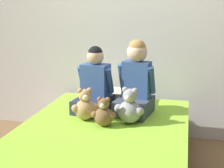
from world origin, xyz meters
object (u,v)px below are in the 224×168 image
child_on_right (136,83)px  bed (100,158)px  teddy_bear_held_by_right_child (130,108)px  teddy_bear_between_children (104,114)px  child_on_left (95,85)px  teddy_bear_held_by_left_child (85,106)px  pillow_at_headboard (121,96)px

child_on_right → bed: bearing=-102.3°
teddy_bear_held_by_right_child → teddy_bear_between_children: size_ratio=1.25×
teddy_bear_held_by_right_child → teddy_bear_between_children: 0.22m
child_on_left → teddy_bear_between_children: 0.44m
teddy_bear_held_by_left_child → teddy_bear_held_by_right_child: 0.38m
teddy_bear_held_by_left_child → pillow_at_headboard: bearing=47.6°
bed → child_on_right: (0.20, 0.50, 0.51)m
teddy_bear_held_by_right_child → teddy_bear_between_children: teddy_bear_held_by_right_child is taller
bed → child_on_left: size_ratio=3.30×
teddy_bear_held_by_right_child → teddy_bear_between_children: (-0.19, -0.11, -0.03)m
teddy_bear_held_by_right_child → pillow_at_headboard: size_ratio=0.66×
teddy_bear_held_by_right_child → bed: bearing=-120.1°
bed → teddy_bear_held_by_left_child: (-0.19, 0.23, 0.34)m
child_on_right → pillow_at_headboard: 0.44m
teddy_bear_held_by_left_child → teddy_bear_between_children: size_ratio=1.15×
child_on_left → teddy_bear_held_by_left_child: bearing=-82.4°
teddy_bear_between_children → pillow_at_headboard: 0.69m
bed → teddy_bear_held_by_right_child: size_ratio=6.46×
teddy_bear_held_by_left_child → bed: bearing=-74.3°
teddy_bear_between_children → pillow_at_headboard: bearing=84.2°
bed → child_on_left: (-0.19, 0.50, 0.46)m
teddy_bear_between_children → bed: bearing=-96.2°
teddy_bear_held_by_left_child → child_on_left: bearing=64.5°
bed → child_on_left: child_on_left is taller
teddy_bear_between_children → teddy_bear_held_by_right_child: bearing=24.7°
child_on_right → teddy_bear_held_by_right_child: bearing=-81.8°
child_on_right → child_on_left: bearing=-170.9°
bed → child_on_right: child_on_right is taller
pillow_at_headboard → teddy_bear_held_by_left_child: bearing=-107.8°
bed → teddy_bear_held_by_left_child: teddy_bear_held_by_left_child is taller
bed → pillow_at_headboard: 0.86m
teddy_bear_held_by_left_child → pillow_at_headboard: size_ratio=0.61×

